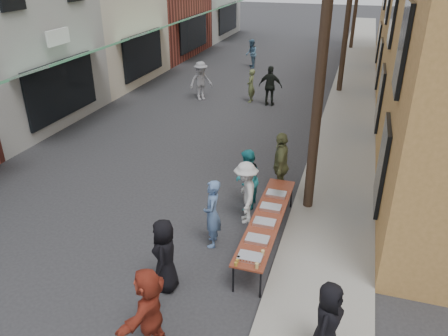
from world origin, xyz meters
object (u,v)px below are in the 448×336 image
Objects in this scene: serving_table at (267,219)px; catering_tray_sausage at (250,257)px; server at (327,322)px; utility_pole_near at (324,43)px; guest_front_a at (165,255)px; guest_front_c at (247,180)px.

catering_tray_sausage is at bearing -90.00° from serving_table.
utility_pole_near is at bearing 22.22° from server.
serving_table is at bearing 90.00° from catering_tray_sausage.
guest_front_a reaches higher than serving_table.
utility_pole_near is at bearing 102.32° from guest_front_c.
serving_table is 1.65m from catering_tray_sausage.
server is at bearing -39.87° from catering_tray_sausage.
server is (1.68, -3.06, 0.16)m from serving_table.
guest_front_a is 0.95× the size of guest_front_c.
utility_pole_near reaches higher than catering_tray_sausage.
catering_tray_sausage is 1.75m from guest_front_a.
catering_tray_sausage is at bearing 12.51° from guest_front_c.
utility_pole_near reaches higher than server.
serving_table is 8.00× the size of catering_tray_sausage.
guest_front_c is at bearing -164.29° from utility_pole_near.
guest_front_c is 1.11× the size of server.
server is (0.93, -5.02, -3.62)m from utility_pole_near.
utility_pole_near is 5.22× the size of guest_front_c.
catering_tray_sausage is at bearing 93.32° from guest_front_a.
utility_pole_near is 18.00× the size of catering_tray_sausage.
catering_tray_sausage reaches higher than serving_table.
serving_table is 2.73m from guest_front_a.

